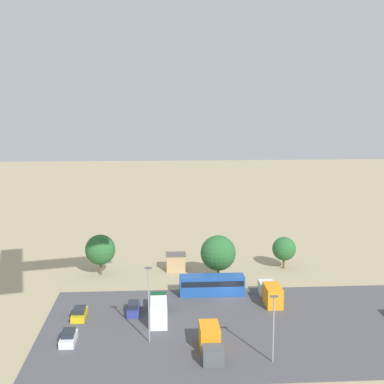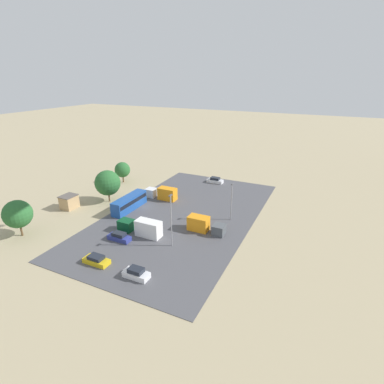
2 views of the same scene
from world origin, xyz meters
The scene contains 16 objects.
ground_plane centered at (0.00, 0.00, 0.00)m, with size 400.00×400.00×0.00m, color tan.
parking_lot_surface centered at (0.00, 10.50, 0.04)m, with size 53.57×30.02×0.08m.
shed_building centered at (7.77, -15.00, 1.55)m, with size 3.61×3.20×3.08m.
bus centered at (2.50, -1.90, 1.78)m, with size 10.22×2.56×3.16m.
parked_car_0 centered at (-22.79, 9.20, 0.74)m, with size 1.92×4.50×1.58m.
parked_car_1 centered at (22.41, 13.96, 0.76)m, with size 1.84×4.09×1.63m.
parked_car_2 centered at (14.62, 4.63, 0.73)m, with size 1.71×4.46×1.55m.
parked_car_3 centered at (22.17, 5.92, 0.67)m, with size 1.91×4.46×1.42m.
parked_truck_0 centered at (10.94, 7.27, 1.52)m, with size 2.30×9.12×3.15m.
parked_truck_1 centered at (4.67, 17.55, 1.39)m, with size 2.45×7.47×2.87m.
parked_truck_2 centered at (-6.17, 1.74, 1.46)m, with size 2.33×8.18×3.01m.
tree_near_shed centered at (-12.12, -14.92, 3.70)m, with size 4.34×4.34×5.88m.
tree_apron_mid centered at (0.69, -9.31, 4.76)m, with size 6.08×6.08×7.80m.
tree_apron_far centered at (21.15, -13.44, 4.55)m, with size 5.33×5.33×7.22m.
light_pole_lot_centre centered at (12.17, 14.44, 5.47)m, with size 0.90×0.28×9.90m.
light_pole_lot_edge centered at (-2.39, 20.66, 4.59)m, with size 0.90×0.28×8.16m.
Camera 2 is at (52.82, 37.74, 28.88)m, focal length 28.00 mm.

